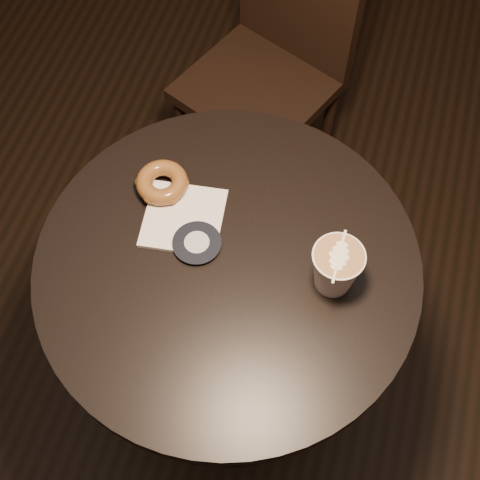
% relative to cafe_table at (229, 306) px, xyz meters
% --- Properties ---
extents(cafe_table, '(0.70, 0.70, 0.75)m').
position_rel_cafe_table_xyz_m(cafe_table, '(0.00, 0.00, 0.00)').
color(cafe_table, black).
rests_on(cafe_table, ground).
extents(chair, '(0.48, 0.48, 0.92)m').
position_rel_cafe_table_xyz_m(chair, '(-0.10, 0.78, -0.04)').
color(chair, black).
rests_on(chair, ground).
extents(pastry_bag, '(0.16, 0.16, 0.01)m').
position_rel_cafe_table_xyz_m(pastry_bag, '(-0.10, 0.06, 0.20)').
color(pastry_bag, white).
rests_on(pastry_bag, cafe_table).
extents(doughnut, '(0.10, 0.10, 0.03)m').
position_rel_cafe_table_xyz_m(doughnut, '(-0.16, 0.11, 0.22)').
color(doughnut, brown).
rests_on(doughnut, pastry_bag).
extents(latte_cup, '(0.09, 0.09, 0.10)m').
position_rel_cafe_table_xyz_m(latte_cup, '(0.19, 0.01, 0.25)').
color(latte_cup, white).
rests_on(latte_cup, cafe_table).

